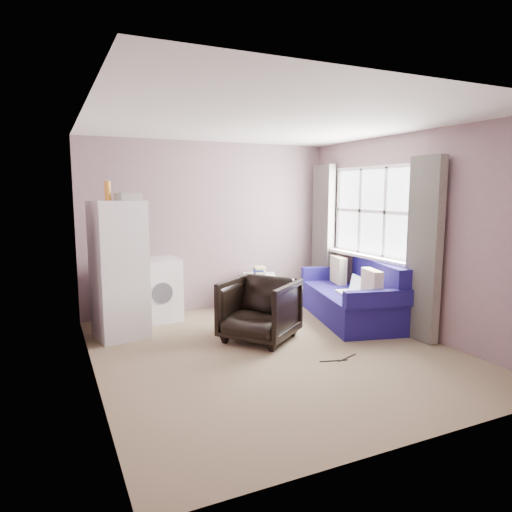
{
  "coord_description": "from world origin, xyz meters",
  "views": [
    {
      "loc": [
        -2.25,
        -4.37,
        1.79
      ],
      "look_at": [
        0.05,
        0.6,
        1.0
      ],
      "focal_mm": 32.0,
      "sensor_mm": 36.0,
      "label": 1
    }
  ],
  "objects": [
    {
      "name": "room",
      "position": [
        0.02,
        0.01,
        1.25
      ],
      "size": [
        3.84,
        4.24,
        2.54
      ],
      "color": "#877358",
      "rests_on": "ground"
    },
    {
      "name": "window_dressing",
      "position": [
        1.78,
        0.7,
        1.11
      ],
      "size": [
        0.17,
        2.62,
        2.18
      ],
      "color": "white",
      "rests_on": "ground"
    },
    {
      "name": "fridge",
      "position": [
        -1.47,
        1.26,
        0.85
      ],
      "size": [
        0.67,
        0.66,
        1.9
      ],
      "rotation": [
        0.0,
        0.0,
        0.17
      ],
      "color": "silver",
      "rests_on": "ground"
    },
    {
      "name": "floor_cables",
      "position": [
        0.52,
        -0.53,
        0.01
      ],
      "size": [
        0.48,
        0.12,
        0.01
      ],
      "rotation": [
        0.0,
        0.0,
        0.08
      ],
      "color": "black",
      "rests_on": "ground"
    },
    {
      "name": "side_table",
      "position": [
        0.64,
        1.75,
        0.31
      ],
      "size": [
        0.62,
        0.62,
        0.65
      ],
      "rotation": [
        0.0,
        0.0,
        -0.38
      ],
      "color": "white",
      "rests_on": "ground"
    },
    {
      "name": "washing_machine",
      "position": [
        -0.92,
        1.84,
        0.45
      ],
      "size": [
        0.66,
        0.66,
        0.86
      ],
      "rotation": [
        0.0,
        0.0,
        0.09
      ],
      "color": "silver",
      "rests_on": "ground"
    },
    {
      "name": "armchair",
      "position": [
        0.02,
        0.43,
        0.41
      ],
      "size": [
        1.08,
        1.09,
        0.82
      ],
      "primitive_type": "imported",
      "rotation": [
        0.0,
        0.0,
        -0.91
      ],
      "color": "black",
      "rests_on": "ground"
    },
    {
      "name": "sofa",
      "position": [
        1.59,
        0.69,
        0.31
      ],
      "size": [
        1.29,
        2.04,
        0.84
      ],
      "rotation": [
        0.0,
        0.0,
        -0.25
      ],
      "color": "navy",
      "rests_on": "ground"
    }
  ]
}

